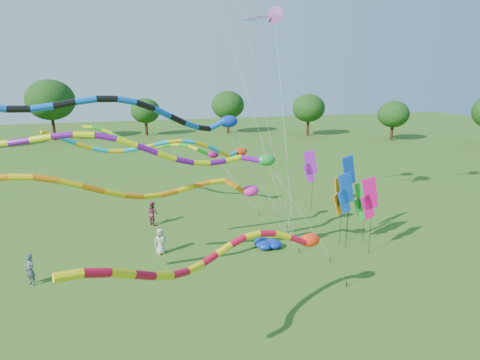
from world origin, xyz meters
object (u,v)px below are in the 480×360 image
object	(u,v)px
person_a	(161,241)
person_b	(30,270)
tube_kite_red	(242,250)
tube_kite_orange	(162,188)
blue_nylon_heap	(265,242)
person_c	(153,213)

from	to	relation	value
person_a	person_b	size ratio (longest dim) A/B	0.95
tube_kite_red	person_a	world-z (taller)	tube_kite_red
tube_kite_orange	person_a	bearing A→B (deg)	78.79
tube_kite_red	person_a	size ratio (longest dim) A/B	7.61
tube_kite_red	tube_kite_orange	size ratio (longest dim) A/B	0.77
tube_kite_red	blue_nylon_heap	bearing A→B (deg)	41.48
tube_kite_red	person_a	distance (m)	9.82
blue_nylon_heap	person_b	size ratio (longest dim) A/B	1.10
tube_kite_red	tube_kite_orange	distance (m)	6.02
tube_kite_orange	person_b	xyz separation A→B (m)	(-6.43, 1.75, -4.15)
tube_kite_orange	person_b	distance (m)	7.85
tube_kite_orange	person_a	xyz separation A→B (m)	(0.09, 3.59, -4.19)
tube_kite_orange	blue_nylon_heap	world-z (taller)	tube_kite_orange
tube_kite_orange	tube_kite_red	bearing A→B (deg)	-76.79
tube_kite_red	person_c	distance (m)	14.50
tube_kite_red	person_c	bearing A→B (deg)	76.00
tube_kite_red	tube_kite_orange	xyz separation A→B (m)	(-2.31, 5.45, 1.08)
tube_kite_red	person_b	xyz separation A→B (m)	(-8.74, 7.20, -3.07)
person_b	tube_kite_orange	bearing A→B (deg)	32.44
person_a	person_c	size ratio (longest dim) A/B	0.93
blue_nylon_heap	person_c	xyz separation A→B (m)	(-6.23, 5.61, 0.59)
person_b	person_a	bearing A→B (deg)	63.41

